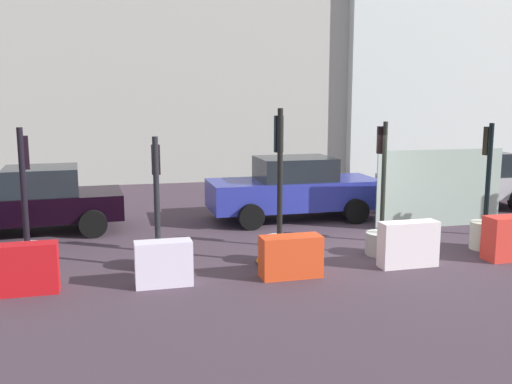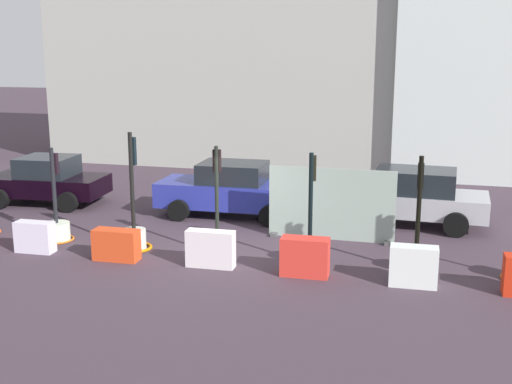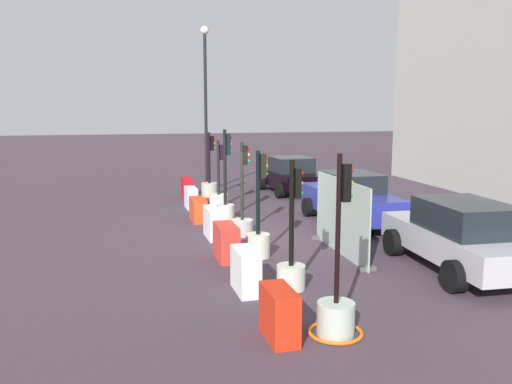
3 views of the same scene
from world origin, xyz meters
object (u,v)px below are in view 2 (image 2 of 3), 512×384
(construction_barrier_5, at_px, (414,266))
(car_black_sedan, at_px, (47,181))
(traffic_light_5, at_px, (416,250))
(traffic_light_2, at_px, (134,231))
(car_silver_hatchback, at_px, (410,197))
(construction_barrier_3, at_px, (211,249))
(construction_barrier_4, at_px, (305,257))
(traffic_light_1, at_px, (57,226))
(construction_barrier_2, at_px, (116,245))
(car_blue_estate, at_px, (232,190))
(construction_barrier_1, at_px, (35,237))
(traffic_light_3, at_px, (217,235))
(traffic_light_4, at_px, (310,242))

(construction_barrier_5, relative_size, car_black_sedan, 0.26)
(traffic_light_5, bearing_deg, car_black_sedan, 162.83)
(traffic_light_2, relative_size, car_silver_hatchback, 0.66)
(car_black_sedan, bearing_deg, traffic_light_2, -37.68)
(car_silver_hatchback, distance_m, car_black_sedan, 11.77)
(construction_barrier_3, xyz_separation_m, construction_barrier_4, (2.28, -0.01, 0.00))
(traffic_light_1, relative_size, car_black_sedan, 0.64)
(construction_barrier_5, bearing_deg, construction_barrier_2, -179.47)
(construction_barrier_2, relative_size, car_black_sedan, 0.28)
(traffic_light_2, xyz_separation_m, car_black_sedan, (-4.98, 3.85, 0.29))
(traffic_light_5, relative_size, car_silver_hatchback, 0.59)
(traffic_light_1, height_order, car_blue_estate, traffic_light_1)
(construction_barrier_1, height_order, construction_barrier_3, construction_barrier_3)
(construction_barrier_3, relative_size, construction_barrier_5, 1.12)
(construction_barrier_1, bearing_deg, car_silver_hatchback, 29.80)
(traffic_light_3, relative_size, car_black_sedan, 0.69)
(traffic_light_4, xyz_separation_m, construction_barrier_1, (-6.95, -0.90, -0.15))
(car_black_sedan, bearing_deg, construction_barrier_3, -32.39)
(traffic_light_4, relative_size, car_black_sedan, 0.68)
(construction_barrier_2, height_order, car_silver_hatchback, car_silver_hatchback)
(car_black_sedan, bearing_deg, traffic_light_3, -27.42)
(traffic_light_1, distance_m, construction_barrier_5, 9.49)
(car_black_sedan, bearing_deg, construction_barrier_1, -60.84)
(construction_barrier_1, xyz_separation_m, car_blue_estate, (3.79, 4.79, 0.43))
(traffic_light_5, distance_m, car_black_sedan, 12.64)
(traffic_light_5, relative_size, construction_barrier_4, 2.47)
(traffic_light_1, bearing_deg, construction_barrier_1, -88.14)
(construction_barrier_3, bearing_deg, construction_barrier_2, -177.30)
(construction_barrier_4, bearing_deg, construction_barrier_3, 179.67)
(traffic_light_1, bearing_deg, car_blue_estate, 44.23)
(traffic_light_1, height_order, car_silver_hatchback, traffic_light_1)
(construction_barrier_3, bearing_deg, car_black_sedan, 147.61)
(construction_barrier_3, xyz_separation_m, car_black_sedan, (-7.35, 4.66, 0.34))
(car_silver_hatchback, relative_size, car_blue_estate, 1.01)
(traffic_light_5, height_order, construction_barrier_5, traffic_light_5)
(construction_barrier_2, height_order, construction_barrier_5, construction_barrier_5)
(construction_barrier_2, xyz_separation_m, car_silver_hatchback, (6.82, 5.25, 0.45))
(traffic_light_2, xyz_separation_m, car_blue_estate, (1.46, 3.89, 0.34))
(traffic_light_5, xyz_separation_m, construction_barrier_1, (-9.43, -1.01, -0.13))
(traffic_light_5, height_order, construction_barrier_2, traffic_light_5)
(traffic_light_1, xyz_separation_m, construction_barrier_1, (0.03, -1.06, 0.01))
(traffic_light_2, distance_m, construction_barrier_4, 4.72)
(traffic_light_1, bearing_deg, traffic_light_2, -4.02)
(construction_barrier_4, bearing_deg, car_blue_estate, 124.03)
(construction_barrier_4, relative_size, car_blue_estate, 0.24)
(construction_barrier_2, xyz_separation_m, construction_barrier_3, (2.41, 0.11, 0.06))
(traffic_light_5, height_order, car_silver_hatchback, traffic_light_5)
(construction_barrier_5, bearing_deg, traffic_light_3, 168.69)
(traffic_light_5, bearing_deg, construction_barrier_2, -171.68)
(traffic_light_2, distance_m, car_black_sedan, 6.30)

